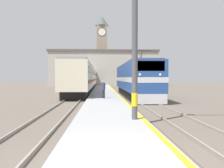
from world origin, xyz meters
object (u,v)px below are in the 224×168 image
passenger_train (87,78)px  person_on_platform (103,89)px  locomotive_train (135,80)px  clock_tower (102,48)px  catenary_mast (137,21)px

passenger_train → person_on_platform: (2.86, -24.79, -1.05)m
person_on_platform → passenger_train: bearing=96.6°
locomotive_train → passenger_train: locomotive_train is taller
locomotive_train → clock_tower: (-3.53, 50.68, 9.22)m
locomotive_train → catenary_mast: size_ratio=2.15×
passenger_train → clock_tower: clock_tower is taller
passenger_train → catenary_mast: catenary_mast is taller
passenger_train → clock_tower: bearing=84.7°
catenary_mast → person_on_platform: bearing=96.3°
locomotive_train → passenger_train: size_ratio=0.38×
locomotive_train → catenary_mast: 18.40m
catenary_mast → clock_tower: clock_tower is taller
locomotive_train → catenary_mast: bearing=-97.1°
catenary_mast → locomotive_train: bearing=82.9°
passenger_train → person_on_platform: bearing=-83.4°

